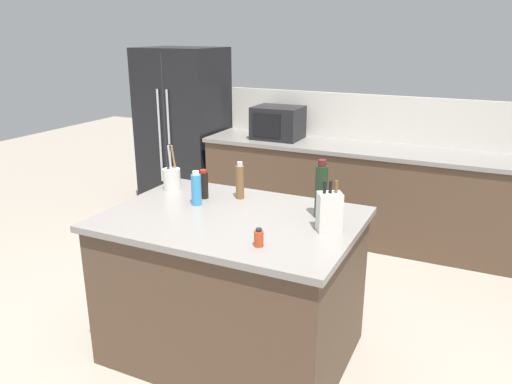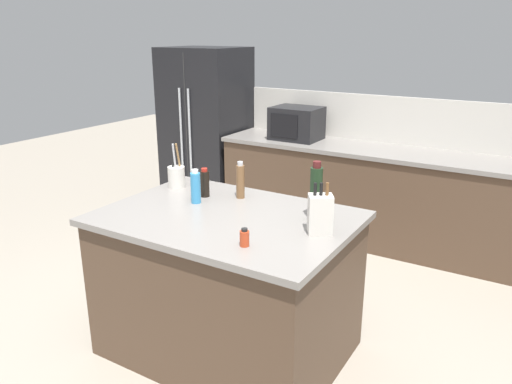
{
  "view_description": "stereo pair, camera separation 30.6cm",
  "coord_description": "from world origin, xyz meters",
  "px_view_note": "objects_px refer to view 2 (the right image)",
  "views": [
    {
      "loc": [
        1.34,
        -2.47,
        2.01
      ],
      "look_at": [
        0.0,
        0.35,
        0.99
      ],
      "focal_mm": 35.0,
      "sensor_mm": 36.0,
      "label": 1
    },
    {
      "loc": [
        1.61,
        -2.33,
        2.01
      ],
      "look_at": [
        0.0,
        0.35,
        0.99
      ],
      "focal_mm": 35.0,
      "sensor_mm": 36.0,
      "label": 2
    }
  ],
  "objects_px": {
    "refrigerator": "(206,129)",
    "soy_sauce_bottle": "(205,183)",
    "pepper_grinder": "(240,181)",
    "knife_block": "(320,214)",
    "utensil_crock": "(176,176)",
    "wine_bottle": "(316,192)",
    "spice_jar_paprika": "(244,238)",
    "dish_soap_bottle": "(196,187)",
    "microwave": "(297,123)"
  },
  "relations": [
    {
      "from": "spice_jar_paprika",
      "to": "dish_soap_bottle",
      "type": "bearing_deg",
      "value": 146.88
    },
    {
      "from": "microwave",
      "to": "refrigerator",
      "type": "bearing_deg",
      "value": 177.52
    },
    {
      "from": "utensil_crock",
      "to": "wine_bottle",
      "type": "height_order",
      "value": "wine_bottle"
    },
    {
      "from": "dish_soap_bottle",
      "to": "utensil_crock",
      "type": "bearing_deg",
      "value": 148.59
    },
    {
      "from": "dish_soap_bottle",
      "to": "wine_bottle",
      "type": "relative_size",
      "value": 0.63
    },
    {
      "from": "soy_sauce_bottle",
      "to": "spice_jar_paprika",
      "type": "bearing_deg",
      "value": -39.65
    },
    {
      "from": "dish_soap_bottle",
      "to": "knife_block",
      "type": "bearing_deg",
      "value": -3.5
    },
    {
      "from": "microwave",
      "to": "knife_block",
      "type": "relative_size",
      "value": 1.66
    },
    {
      "from": "pepper_grinder",
      "to": "dish_soap_bottle",
      "type": "bearing_deg",
      "value": -129.49
    },
    {
      "from": "microwave",
      "to": "spice_jar_paprika",
      "type": "bearing_deg",
      "value": -68.99
    },
    {
      "from": "refrigerator",
      "to": "spice_jar_paprika",
      "type": "bearing_deg",
      "value": -50.09
    },
    {
      "from": "soy_sauce_bottle",
      "to": "pepper_grinder",
      "type": "height_order",
      "value": "pepper_grinder"
    },
    {
      "from": "wine_bottle",
      "to": "refrigerator",
      "type": "bearing_deg",
      "value": 138.59
    },
    {
      "from": "knife_block",
      "to": "soy_sauce_bottle",
      "type": "height_order",
      "value": "knife_block"
    },
    {
      "from": "refrigerator",
      "to": "dish_soap_bottle",
      "type": "xyz_separation_m",
      "value": [
        1.52,
        -2.16,
        0.13
      ]
    },
    {
      "from": "microwave",
      "to": "pepper_grinder",
      "type": "bearing_deg",
      "value": -74.3
    },
    {
      "from": "refrigerator",
      "to": "knife_block",
      "type": "height_order",
      "value": "refrigerator"
    },
    {
      "from": "soy_sauce_bottle",
      "to": "pepper_grinder",
      "type": "xyz_separation_m",
      "value": [
        0.22,
        0.1,
        0.03
      ]
    },
    {
      "from": "utensil_crock",
      "to": "soy_sauce_bottle",
      "type": "bearing_deg",
      "value": -12.12
    },
    {
      "from": "microwave",
      "to": "spice_jar_paprika",
      "type": "distance_m",
      "value": 2.7
    },
    {
      "from": "refrigerator",
      "to": "utensil_crock",
      "type": "bearing_deg",
      "value": -58.68
    },
    {
      "from": "soy_sauce_bottle",
      "to": "dish_soap_bottle",
      "type": "height_order",
      "value": "dish_soap_bottle"
    },
    {
      "from": "microwave",
      "to": "soy_sauce_bottle",
      "type": "relative_size",
      "value": 2.46
    },
    {
      "from": "pepper_grinder",
      "to": "wine_bottle",
      "type": "relative_size",
      "value": 0.71
    },
    {
      "from": "refrigerator",
      "to": "pepper_grinder",
      "type": "relative_size",
      "value": 7.34
    },
    {
      "from": "utensil_crock",
      "to": "dish_soap_bottle",
      "type": "xyz_separation_m",
      "value": [
        0.33,
        -0.2,
        0.02
      ]
    },
    {
      "from": "pepper_grinder",
      "to": "wine_bottle",
      "type": "height_order",
      "value": "wine_bottle"
    },
    {
      "from": "utensil_crock",
      "to": "refrigerator",
      "type": "bearing_deg",
      "value": 121.32
    },
    {
      "from": "knife_block",
      "to": "dish_soap_bottle",
      "type": "relative_size",
      "value": 1.3
    },
    {
      "from": "knife_block",
      "to": "dish_soap_bottle",
      "type": "height_order",
      "value": "knife_block"
    },
    {
      "from": "pepper_grinder",
      "to": "spice_jar_paprika",
      "type": "distance_m",
      "value": 0.79
    },
    {
      "from": "utensil_crock",
      "to": "wine_bottle",
      "type": "bearing_deg",
      "value": -3.65
    },
    {
      "from": "knife_block",
      "to": "dish_soap_bottle",
      "type": "bearing_deg",
      "value": 144.42
    },
    {
      "from": "spice_jar_paprika",
      "to": "utensil_crock",
      "type": "bearing_deg",
      "value": 147.46
    },
    {
      "from": "refrigerator",
      "to": "microwave",
      "type": "height_order",
      "value": "refrigerator"
    },
    {
      "from": "refrigerator",
      "to": "dish_soap_bottle",
      "type": "distance_m",
      "value": 2.64
    },
    {
      "from": "refrigerator",
      "to": "spice_jar_paprika",
      "type": "distance_m",
      "value": 3.36
    },
    {
      "from": "refrigerator",
      "to": "soy_sauce_bottle",
      "type": "height_order",
      "value": "refrigerator"
    },
    {
      "from": "knife_block",
      "to": "soy_sauce_bottle",
      "type": "distance_m",
      "value": 0.94
    },
    {
      "from": "refrigerator",
      "to": "wine_bottle",
      "type": "height_order",
      "value": "refrigerator"
    },
    {
      "from": "pepper_grinder",
      "to": "spice_jar_paprika",
      "type": "height_order",
      "value": "pepper_grinder"
    },
    {
      "from": "microwave",
      "to": "wine_bottle",
      "type": "relative_size",
      "value": 1.36
    },
    {
      "from": "refrigerator",
      "to": "microwave",
      "type": "bearing_deg",
      "value": -2.48
    },
    {
      "from": "soy_sauce_bottle",
      "to": "utensil_crock",
      "type": "bearing_deg",
      "value": 167.88
    },
    {
      "from": "refrigerator",
      "to": "wine_bottle",
      "type": "relative_size",
      "value": 5.18
    },
    {
      "from": "utensil_crock",
      "to": "spice_jar_paprika",
      "type": "relative_size",
      "value": 3.27
    },
    {
      "from": "refrigerator",
      "to": "dish_soap_bottle",
      "type": "bearing_deg",
      "value": -54.89
    },
    {
      "from": "spice_jar_paprika",
      "to": "knife_block",
      "type": "bearing_deg",
      "value": 53.79
    },
    {
      "from": "refrigerator",
      "to": "soy_sauce_bottle",
      "type": "bearing_deg",
      "value": -53.64
    },
    {
      "from": "spice_jar_paprika",
      "to": "dish_soap_bottle",
      "type": "distance_m",
      "value": 0.76
    }
  ]
}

